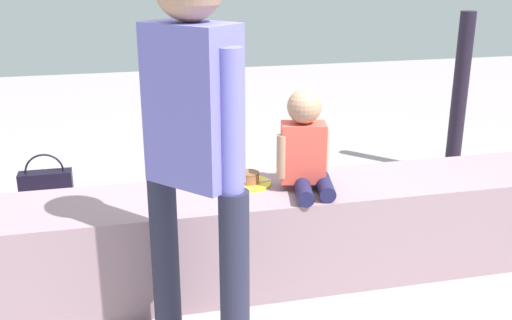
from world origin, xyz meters
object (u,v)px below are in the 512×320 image
Objects in this scene: party_cup_red at (174,235)px; cake_box_white at (283,185)px; gift_bag at (24,230)px; water_bottle_far_side at (112,224)px; handbag_black_leather at (46,188)px; adult_standing at (194,131)px; water_bottle_near_gift at (148,237)px; cake_plate at (249,180)px; child_seated at (305,147)px.

cake_box_white is at bearing 35.75° from party_cup_red.
gift_bag is 0.47m from water_bottle_far_side.
handbag_black_leather is at bearing 125.21° from water_bottle_far_side.
cake_box_white is at bearing 63.47° from adult_standing.
party_cup_red is (0.15, 0.07, -0.04)m from water_bottle_near_gift.
handbag_black_leather is (-1.08, 1.12, -0.37)m from cake_plate.
party_cup_red is 0.99m from cake_box_white.
adult_standing is 15.83× the size of party_cup_red.
child_seated is 0.81m from adult_standing.
adult_standing is at bearing -73.89° from water_bottle_far_side.
handbag_black_leather is (-0.74, 1.74, -0.82)m from adult_standing.
handbag_black_leather reaches higher than water_bottle_near_gift.
party_cup_red is 0.32× the size of cake_box_white.
adult_standing is 6.99× the size of cake_plate.
party_cup_red is (-0.00, 1.03, -0.90)m from adult_standing.
water_bottle_near_gift is at bearing 145.37° from cake_plate.
cake_plate reaches higher than water_bottle_near_gift.
cake_plate is at bearing -39.09° from water_bottle_far_side.
adult_standing is at bearing -116.53° from cake_box_white.
child_seated reaches higher than cake_plate.
cake_box_white is (0.95, 0.65, -0.02)m from water_bottle_near_gift.
water_bottle_near_gift is at bearing 148.14° from child_seated.
child_seated is at bearing 40.28° from adult_standing.
water_bottle_far_side is 1.95× the size of party_cup_red.
adult_standing is 2.06m from handbag_black_leather.
water_bottle_far_side is at bearing 8.60° from gift_bag.
handbag_black_leather is (-0.59, 0.78, 0.04)m from water_bottle_near_gift.
cake_box_white is at bearing 34.38° from water_bottle_near_gift.
adult_standing is 1.49m from water_bottle_far_side.
gift_bag is 1.69m from cake_box_white.
cake_box_white is at bearing 65.06° from cake_plate.
cake_box_white is 1.55m from handbag_black_leather.
child_seated is at bearing -23.39° from gift_bag.
cake_box_white reaches higher than party_cup_red.
party_cup_red is 1.03m from handbag_black_leather.
handbag_black_leather is (-1.54, 0.13, 0.07)m from cake_box_white.
water_bottle_near_gift is 1.16m from cake_box_white.
cake_plate is (-0.25, 0.12, -0.19)m from child_seated.
child_seated is at bearing -42.10° from party_cup_red.
adult_standing is 5.13× the size of cake_box_white.
gift_bag reaches higher than cake_box_white.
adult_standing is 8.23× the size of water_bottle_near_gift.
cake_box_white is (1.14, 0.44, -0.03)m from water_bottle_far_side.
water_bottle_near_gift is (-0.49, 0.34, -0.41)m from cake_plate.
gift_bag is (-0.80, 1.10, -0.81)m from adult_standing.
cake_plate reaches higher than cake_box_white.
water_bottle_near_gift is at bearing -52.98° from handbag_black_leather.
cake_plate is at bearing -50.32° from party_cup_red.
water_bottle_far_side is (0.46, 0.07, -0.05)m from gift_bag.
party_cup_red is at bearing -144.25° from cake_box_white.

